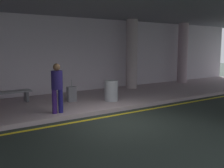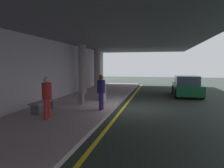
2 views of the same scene
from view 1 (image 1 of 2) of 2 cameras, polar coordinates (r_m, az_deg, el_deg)
ground_plane at (r=8.65m, az=1.52°, el=-7.93°), size 60.00×60.00×0.00m
sidewalk at (r=11.23m, az=-7.70°, el=-3.87°), size 26.00×4.20×0.15m
lane_stripe_yellow at (r=9.16m, az=-0.83°, el=-6.98°), size 26.00×0.14×0.01m
support_column_center at (r=14.30m, az=4.27°, el=6.40°), size 0.61×0.61×3.65m
support_column_right_mid at (r=17.06m, az=14.97°, el=6.42°), size 0.61×0.61×3.65m
ceiling_overhang at (r=10.66m, az=-6.87°, el=16.46°), size 28.00×13.20×0.30m
terminal_back_wall at (r=13.06m, az=-12.25°, el=5.76°), size 26.00×0.30×3.80m
person_waiting_for_ride at (r=9.02m, az=-11.73°, el=-0.20°), size 0.38×0.38×1.68m
suitcase_upright_primary at (r=10.92m, az=-8.67°, el=-2.16°), size 0.36×0.22×0.90m
bench_metal at (r=11.25m, az=-21.01°, el=-2.11°), size 1.60×0.50×0.48m
trash_bin_steel at (r=10.95m, az=-0.17°, el=-1.45°), size 0.56×0.56×0.85m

